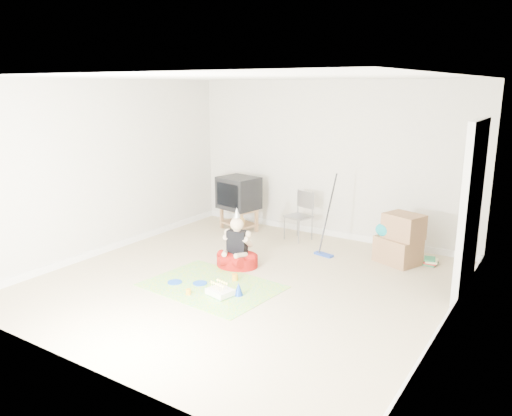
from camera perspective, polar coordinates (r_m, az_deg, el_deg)
The scene contains 16 objects.
ground at distance 6.63m, azimuth -1.16°, elevation -8.39°, with size 5.00×5.00×0.00m, color beige.
doorway_recess at distance 6.53m, azimuth 23.50°, elevation -0.45°, with size 0.02×0.90×2.05m, color black.
tv_stand at distance 8.85m, azimuth -1.97°, elevation -1.02°, with size 0.72×0.57×0.40m.
crt_tv at distance 8.75m, azimuth -1.99°, elevation 1.75°, with size 0.65×0.54×0.56m, color black.
folding_chair at distance 8.27m, azimuth 4.87°, elevation -0.97°, with size 0.45×0.44×0.82m.
cardboard_boxes at distance 7.47m, azimuth 16.08°, elevation -3.49°, with size 0.71×0.63×0.74m.
floor_mop at distance 7.58m, azimuth 7.81°, elevation -3.54°, with size 0.32×0.40×1.21m.
book_pile at distance 7.64m, azimuth 19.40°, elevation -5.77°, with size 0.19×0.24×0.10m.
seated_woman at distance 7.11m, azimuth -2.16°, elevation -5.21°, with size 0.71×0.71×0.86m.
party_mat at distance 6.50m, azimuth -5.09°, elevation -8.86°, with size 1.65×1.20×0.01m, color #DB2E8F.
birthday_cake at distance 6.20m, azimuth -4.11°, elevation -9.60°, with size 0.35×0.30×0.14m.
blue_plate_near at distance 6.58m, azimuth -6.43°, elevation -8.54°, with size 0.19×0.19×0.01m, color blue.
blue_plate_far at distance 6.66m, azimuth -9.26°, elevation -8.36°, with size 0.19×0.19×0.01m, color blue.
orange_cup_near at distance 6.64m, azimuth -2.42°, elevation -7.90°, with size 0.08×0.08×0.09m, color orange.
orange_cup_far at distance 6.26m, azimuth -7.74°, elevation -9.47°, with size 0.06×0.06×0.07m, color orange.
blue_party_hat at distance 6.17m, azimuth -2.00°, elevation -9.23°, with size 0.11×0.11×0.16m, color blue.
Camera 1 is at (3.43, -5.08, 2.50)m, focal length 35.00 mm.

